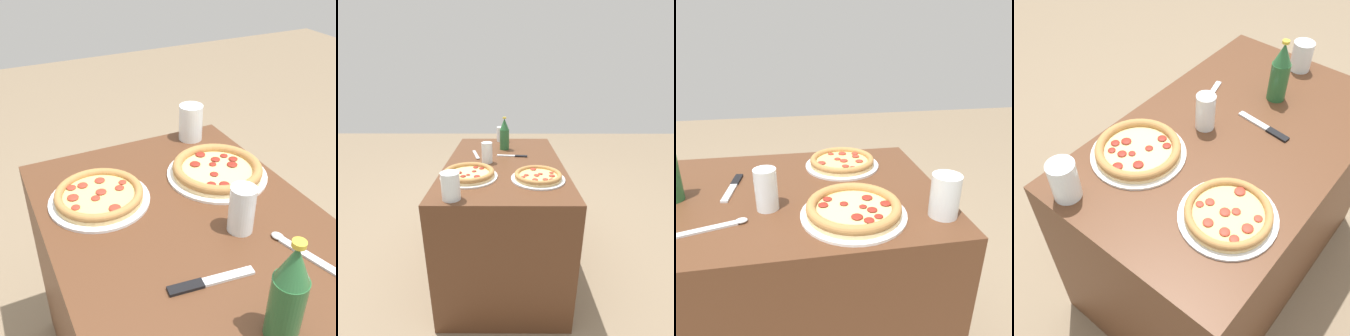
% 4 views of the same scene
% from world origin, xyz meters
% --- Properties ---
extents(pizza_pepperoni, '(0.30, 0.30, 0.04)m').
position_xyz_m(pizza_pepperoni, '(0.26, -0.18, 0.76)').
color(pizza_pepperoni, white).
rests_on(pizza_pepperoni, table).
extents(pizza_veggie, '(0.28, 0.28, 0.04)m').
position_xyz_m(pizza_veggie, '(0.29, 0.18, 0.76)').
color(pizza_veggie, silver).
rests_on(pizza_veggie, table).
extents(glass_red_wine, '(0.08, 0.08, 0.12)m').
position_xyz_m(glass_red_wine, '(0.51, -0.23, 0.80)').
color(glass_red_wine, white).
rests_on(glass_red_wine, table).
extents(glass_mango_juice, '(0.07, 0.07, 0.13)m').
position_xyz_m(glass_mango_juice, '(0.02, -0.10, 0.80)').
color(glass_mango_juice, white).
rests_on(glass_mango_juice, table).
extents(beer_bottle, '(0.07, 0.07, 0.23)m').
position_xyz_m(beer_bottle, '(-0.27, 0.00, 0.85)').
color(beer_bottle, '#286033').
rests_on(beer_bottle, table).
extents(knife, '(0.05, 0.20, 0.01)m').
position_xyz_m(knife, '(-0.10, 0.06, 0.75)').
color(knife, black).
rests_on(knife, table).
extents(spoon, '(0.19, 0.07, 0.01)m').
position_xyz_m(spoon, '(-0.11, -0.18, 0.75)').
color(spoon, silver).
rests_on(spoon, table).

